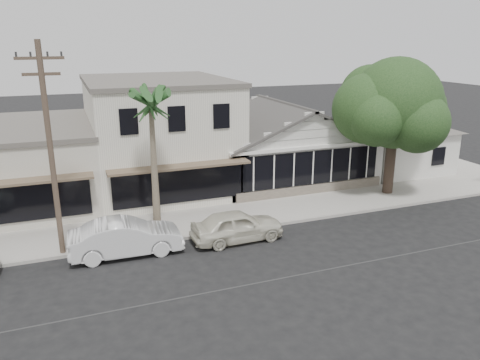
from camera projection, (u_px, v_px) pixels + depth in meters
name	position (u px, v px, depth m)	size (l,w,h in m)	color
ground	(305.00, 274.00, 18.67)	(140.00, 140.00, 0.00)	black
sidewalk_north	(85.00, 237.00, 21.97)	(90.00, 3.50, 0.15)	#9E9991
corner_shop	(283.00, 140.00, 30.76)	(10.40, 8.60, 5.10)	white
side_cottage	(393.00, 149.00, 33.01)	(6.00, 6.00, 3.00)	white
row_building_near	(159.00, 136.00, 28.78)	(8.00, 10.00, 6.50)	silver
row_building_midnear	(0.00, 168.00, 26.05)	(10.00, 10.00, 4.20)	beige
utility_pole	(50.00, 148.00, 18.87)	(1.80, 0.24, 9.00)	brown
car_0	(237.00, 226.00, 21.57)	(1.73, 4.29, 1.46)	beige
car_1	(126.00, 237.00, 20.15)	(1.68, 4.81, 1.59)	white
shade_tree	(392.00, 106.00, 26.80)	(7.28, 6.59, 8.08)	#3E2F26
palm_east	(151.00, 101.00, 20.74)	(3.40, 3.40, 7.47)	#726651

